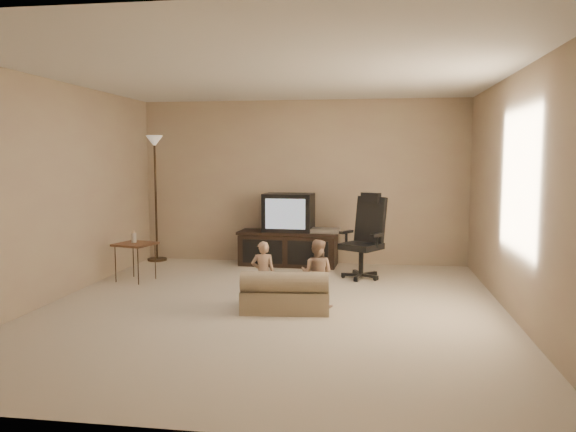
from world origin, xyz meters
name	(u,v)px	position (x,y,z in m)	size (l,w,h in m)	color
floor	(271,309)	(0.00, 0.00, 0.00)	(5.50, 5.50, 0.00)	#BCAD95
room_shell	(271,168)	(0.00, 0.00, 1.52)	(5.50, 5.50, 5.50)	silver
tv_stand	(289,235)	(-0.17, 2.49, 0.45)	(1.54, 0.64, 1.09)	black
office_chair	(364,247)	(0.97, 1.76, 0.41)	(0.73, 0.74, 1.15)	black
side_table	(135,244)	(-2.03, 1.11, 0.49)	(0.55, 0.55, 0.68)	brown
floor_lamp	(155,170)	(-2.30, 2.55, 1.44)	(0.31, 0.31, 1.97)	#322316
child_sofa	(285,294)	(0.17, -0.08, 0.18)	(0.97, 0.61, 0.45)	#9C8E6A
toddler_left	(263,273)	(-0.11, 0.14, 0.36)	(0.26, 0.19, 0.72)	tan
toddler_right	(317,273)	(0.48, 0.15, 0.37)	(0.36, 0.20, 0.75)	tan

